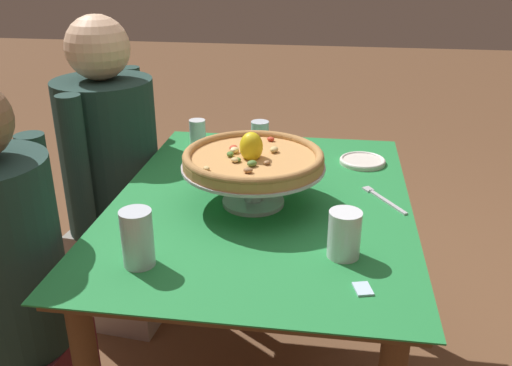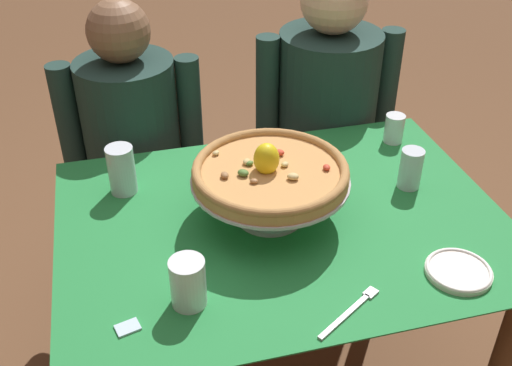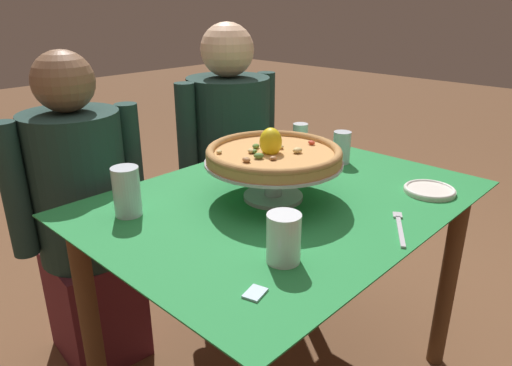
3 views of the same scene
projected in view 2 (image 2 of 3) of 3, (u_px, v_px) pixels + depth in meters
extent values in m
cylinder|color=brown|center=(103.00, 272.00, 1.97)|extent=(0.06, 0.06, 0.71)
cylinder|color=brown|center=(385.00, 224.00, 2.18)|extent=(0.06, 0.06, 0.71)
cube|color=brown|center=(283.00, 224.00, 1.59)|extent=(1.12, 0.82, 0.02)
cube|color=#237F3D|center=(283.00, 220.00, 1.58)|extent=(1.16, 0.86, 0.00)
cylinder|color=#B7B7C1|center=(270.00, 214.00, 1.58)|extent=(0.18, 0.18, 0.01)
cylinder|color=#B7B7C1|center=(270.00, 197.00, 1.55)|extent=(0.05, 0.05, 0.10)
cylinder|color=#B7B7C1|center=(270.00, 180.00, 1.52)|extent=(0.41, 0.41, 0.01)
cylinder|color=tan|center=(270.00, 174.00, 1.51)|extent=(0.40, 0.40, 0.02)
torus|color=#AF7D47|center=(270.00, 169.00, 1.50)|extent=(0.40, 0.40, 0.02)
ellipsoid|color=tan|center=(293.00, 176.00, 1.47)|extent=(0.04, 0.03, 0.02)
ellipsoid|color=#4C7533|center=(261.00, 155.00, 1.55)|extent=(0.03, 0.03, 0.01)
ellipsoid|color=#4C7533|center=(249.00, 163.00, 1.52)|extent=(0.02, 0.02, 0.01)
ellipsoid|color=tan|center=(216.00, 153.00, 1.56)|extent=(0.03, 0.03, 0.01)
ellipsoid|color=#4C7533|center=(243.00, 173.00, 1.48)|extent=(0.04, 0.04, 0.02)
ellipsoid|color=#C63D28|center=(327.00, 167.00, 1.50)|extent=(0.02, 0.03, 0.01)
ellipsoid|color=#996B42|center=(254.00, 181.00, 1.46)|extent=(0.03, 0.02, 0.01)
ellipsoid|color=#C63D28|center=(279.00, 153.00, 1.56)|extent=(0.03, 0.03, 0.01)
ellipsoid|color=tan|center=(247.00, 162.00, 1.53)|extent=(0.03, 0.03, 0.01)
ellipsoid|color=#996B42|center=(225.00, 175.00, 1.47)|extent=(0.02, 0.03, 0.01)
ellipsoid|color=beige|center=(273.00, 154.00, 1.55)|extent=(0.04, 0.03, 0.02)
ellipsoid|color=tan|center=(285.00, 164.00, 1.52)|extent=(0.03, 0.03, 0.01)
ellipsoid|color=yellow|center=(266.00, 159.00, 1.49)|extent=(0.08, 0.08, 0.08)
cylinder|color=white|center=(394.00, 128.00, 1.89)|extent=(0.06, 0.06, 0.09)
cylinder|color=silver|center=(394.00, 132.00, 1.90)|extent=(0.05, 0.05, 0.07)
cylinder|color=silver|center=(411.00, 169.00, 1.67)|extent=(0.06, 0.06, 0.12)
cylinder|color=silver|center=(410.00, 173.00, 1.68)|extent=(0.06, 0.06, 0.09)
cylinder|color=white|center=(188.00, 283.00, 1.30)|extent=(0.08, 0.08, 0.12)
cylinder|color=silver|center=(189.00, 294.00, 1.32)|extent=(0.07, 0.07, 0.05)
cylinder|color=silver|center=(122.00, 170.00, 1.65)|extent=(0.08, 0.08, 0.14)
cylinder|color=silver|center=(123.00, 181.00, 1.67)|extent=(0.07, 0.07, 0.07)
cylinder|color=silver|center=(458.00, 272.00, 1.40)|extent=(0.15, 0.15, 0.01)
torus|color=white|center=(459.00, 270.00, 1.40)|extent=(0.15, 0.15, 0.01)
cube|color=#B7B7C1|center=(345.00, 316.00, 1.29)|extent=(0.15, 0.10, 0.01)
cube|color=#B7B7C1|center=(371.00, 293.00, 1.35)|extent=(0.04, 0.04, 0.01)
cube|color=silver|center=(128.00, 328.00, 1.26)|extent=(0.06, 0.05, 0.00)
cube|color=maroon|center=(147.00, 242.00, 2.31)|extent=(0.31, 0.35, 0.43)
cylinder|color=#1E3833|center=(132.00, 134.00, 2.04)|extent=(0.35, 0.35, 0.53)
sphere|color=brown|center=(118.00, 31.00, 1.84)|extent=(0.20, 0.20, 0.20)
cylinder|color=#1E3833|center=(70.00, 128.00, 1.99)|extent=(0.08, 0.08, 0.45)
cylinder|color=#1E3833|center=(190.00, 120.00, 2.04)|extent=(0.08, 0.08, 0.45)
cube|color=gray|center=(318.00, 220.00, 2.43)|extent=(0.31, 0.35, 0.42)
cylinder|color=#1E3833|center=(326.00, 110.00, 2.15)|extent=(0.38, 0.38, 0.57)
sphere|color=beige|center=(334.00, 0.00, 1.93)|extent=(0.22, 0.22, 0.22)
cylinder|color=#1E3833|center=(267.00, 103.00, 2.10)|extent=(0.08, 0.08, 0.49)
cylinder|color=#1E3833|center=(385.00, 95.00, 2.16)|extent=(0.08, 0.08, 0.49)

